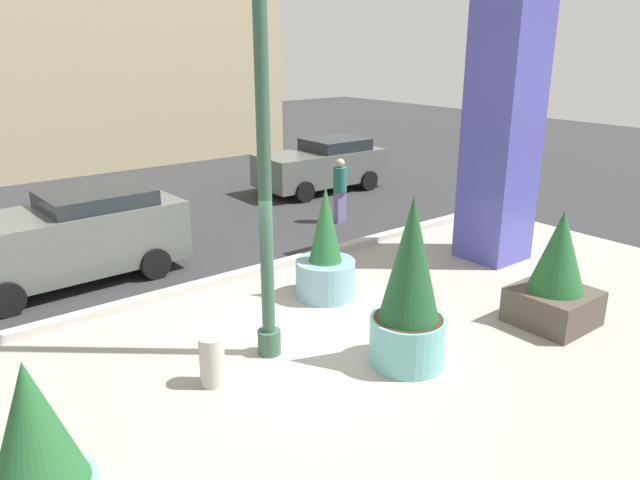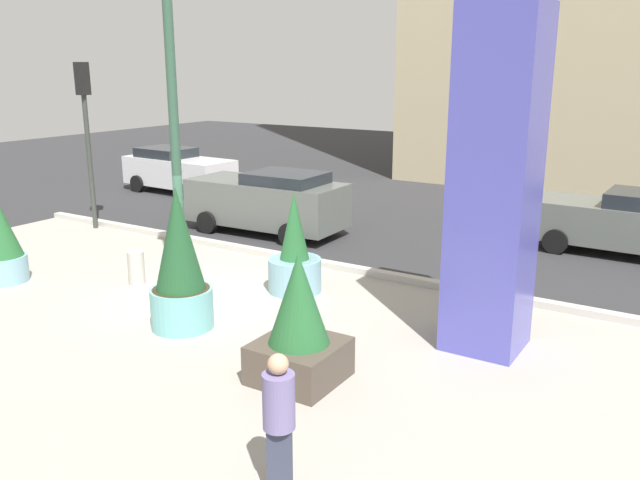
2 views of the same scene
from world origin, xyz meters
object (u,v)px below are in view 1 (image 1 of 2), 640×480
potted_plant_near_left (410,292)px  car_intersection (69,237)px  lamp_post (264,142)px  potted_plant_near_right (325,259)px  concrete_bollard (212,361)px  art_pillar_blue (502,132)px  potted_plant_curbside (557,276)px  potted_plant_mid_plaza (38,457)px  car_far_lane (322,165)px  pedestrian_by_curb (340,187)px

potted_plant_near_left → car_intersection: 7.19m
lamp_post → potted_plant_near_right: 3.52m
lamp_post → concrete_bollard: bearing=-167.4°
art_pillar_blue → potted_plant_near_right: (-4.36, 0.59, -2.05)m
lamp_post → art_pillar_blue: size_ratio=1.21×
concrete_bollard → lamp_post: bearing=12.6°
lamp_post → potted_plant_curbside: size_ratio=3.36×
potted_plant_curbside → potted_plant_mid_plaza: bearing=177.0°
potted_plant_curbside → car_intersection: 9.27m
concrete_bollard → car_intersection: 5.32m
potted_plant_mid_plaza → potted_plant_near_left: potted_plant_near_left is taller
art_pillar_blue → concrete_bollard: art_pillar_blue is taller
car_far_lane → potted_plant_mid_plaza: bearing=-139.1°
car_intersection → lamp_post: bearing=-74.2°
car_intersection → concrete_bollard: bearing=-86.8°
art_pillar_blue → car_intersection: art_pillar_blue is taller
potted_plant_near_right → car_intersection: (-3.52, 3.83, 0.16)m
potted_plant_mid_plaza → concrete_bollard: 3.06m
potted_plant_near_right → pedestrian_by_curb: (3.47, 3.68, 0.19)m
potted_plant_near_left → car_intersection: size_ratio=0.57×
concrete_bollard → pedestrian_by_curb: size_ratio=0.43×
potted_plant_mid_plaza → potted_plant_curbside: 8.24m
potted_plant_curbside → car_far_lane: size_ratio=0.49×
potted_plant_near_left → lamp_post: bearing=133.4°
potted_plant_near_right → car_intersection: potted_plant_near_right is taller
car_intersection → potted_plant_curbside: bearing=-50.7°
art_pillar_blue → potted_plant_near_left: art_pillar_blue is taller
potted_plant_near_left → car_far_lane: (6.04, 9.63, -0.34)m
potted_plant_near_left → potted_plant_curbside: size_ratio=1.29×
concrete_bollard → car_intersection: bearing=93.2°
potted_plant_curbside → car_intersection: potted_plant_curbside is taller
potted_plant_curbside → car_intersection: (-5.88, 7.17, 0.06)m
concrete_bollard → car_far_lane: (8.64, 8.33, 0.46)m
lamp_post → pedestrian_by_curb: (5.57, 4.88, -2.37)m
potted_plant_near_left → art_pillar_blue: bearing=23.4°
lamp_post → car_far_lane: size_ratio=1.63×
potted_plant_near_right → potted_plant_curbside: potted_plant_near_right is taller
potted_plant_curbside → car_far_lane: (3.05, 10.22, -0.04)m
art_pillar_blue → potted_plant_near_left: bearing=-156.6°
potted_plant_near_left → pedestrian_by_curb: 7.63m
art_pillar_blue → potted_plant_near_left: (-4.99, -2.16, -1.65)m
car_intersection → art_pillar_blue: bearing=-29.3°
car_intersection → pedestrian_by_curb: size_ratio=2.67×
potted_plant_near_right → potted_plant_curbside: (2.35, -3.34, 0.10)m
car_far_lane → pedestrian_by_curb: size_ratio=2.42×
lamp_post → potted_plant_curbside: 5.52m
lamp_post → art_pillar_blue: bearing=5.4°
art_pillar_blue → car_intersection: 9.23m
potted_plant_near_right → potted_plant_near_left: bearing=-103.0°
potted_plant_mid_plaza → car_intersection: 7.13m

